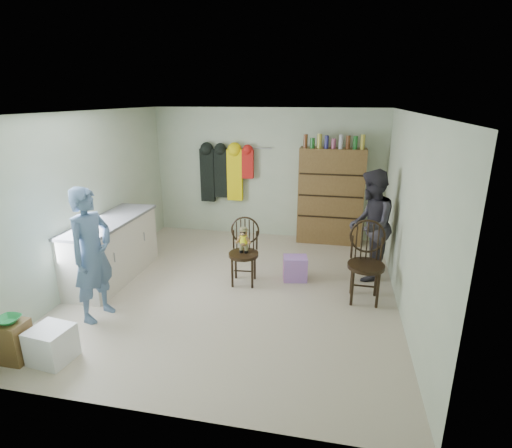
% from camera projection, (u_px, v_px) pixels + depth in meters
% --- Properties ---
extents(ground_plane, '(5.00, 5.00, 0.00)m').
position_uv_depth(ground_plane, '(237.00, 289.00, 5.85)').
color(ground_plane, beige).
rests_on(ground_plane, ground).
extents(room_walls, '(5.00, 5.00, 5.00)m').
position_uv_depth(room_walls, '(244.00, 176.00, 5.87)').
color(room_walls, beige).
rests_on(room_walls, ground).
extents(counter, '(0.64, 1.86, 0.94)m').
position_uv_depth(counter, '(112.00, 249.00, 6.08)').
color(counter, silver).
rests_on(counter, ground).
extents(stool, '(0.32, 0.27, 0.45)m').
position_uv_depth(stool, '(13.00, 341.00, 4.20)').
color(stool, brown).
rests_on(stool, ground).
extents(bowl, '(0.24, 0.24, 0.06)m').
position_uv_depth(bowl, '(8.00, 320.00, 4.13)').
color(bowl, green).
rests_on(bowl, stool).
extents(plastic_tub, '(0.44, 0.42, 0.38)m').
position_uv_depth(plastic_tub, '(52.00, 344.00, 4.21)').
color(plastic_tub, white).
rests_on(plastic_tub, ground).
extents(chair_front, '(0.48, 0.48, 1.00)m').
position_uv_depth(chair_front, '(244.00, 246.00, 5.90)').
color(chair_front, black).
rests_on(chair_front, ground).
extents(chair_far, '(0.50, 0.50, 1.11)m').
position_uv_depth(chair_far, '(366.00, 259.00, 5.39)').
color(chair_far, black).
rests_on(chair_far, ground).
extents(striped_bag, '(0.40, 0.34, 0.37)m').
position_uv_depth(striped_bag, '(295.00, 268.00, 6.09)').
color(striped_bag, '#E572CA').
rests_on(striped_bag, ground).
extents(person_left, '(0.52, 0.69, 1.69)m').
position_uv_depth(person_left, '(92.00, 255.00, 4.87)').
color(person_left, slate).
rests_on(person_left, ground).
extents(person_right, '(0.76, 0.91, 1.69)m').
position_uv_depth(person_right, '(370.00, 225.00, 5.99)').
color(person_right, '#2D2B33').
rests_on(person_right, ground).
extents(dresser, '(1.20, 0.39, 2.06)m').
position_uv_depth(dresser, '(331.00, 196.00, 7.48)').
color(dresser, brown).
rests_on(dresser, ground).
extents(coat_rack, '(1.42, 0.12, 1.09)m').
position_uv_depth(coat_rack, '(225.00, 173.00, 7.85)').
color(coat_rack, '#99999E').
rests_on(coat_rack, ground).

